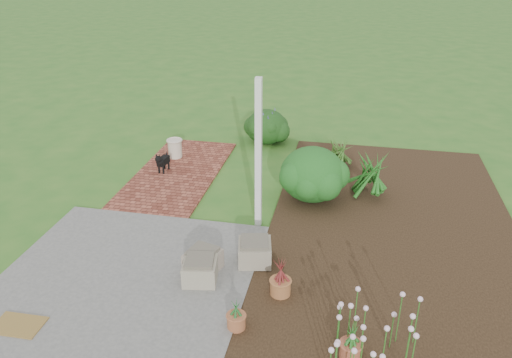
% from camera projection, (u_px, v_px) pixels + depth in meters
% --- Properties ---
extents(ground, '(80.00, 80.00, 0.00)m').
position_uv_depth(ground, '(239.00, 226.00, 8.31)').
color(ground, '#2C6620').
rests_on(ground, ground).
extents(concrete_patio, '(3.50, 3.50, 0.04)m').
position_uv_depth(concrete_patio, '(124.00, 279.00, 6.98)').
color(concrete_patio, '#5B5B59').
rests_on(concrete_patio, ground).
extents(brick_path, '(1.60, 3.50, 0.04)m').
position_uv_depth(brick_path, '(178.00, 173.00, 10.15)').
color(brick_path, maroon).
rests_on(brick_path, ground).
extents(garden_bed, '(4.00, 7.00, 0.03)m').
position_uv_depth(garden_bed, '(392.00, 225.00, 8.30)').
color(garden_bed, black).
rests_on(garden_bed, ground).
extents(veranda_post, '(0.10, 0.10, 2.50)m').
position_uv_depth(veranda_post, '(258.00, 156.00, 7.81)').
color(veranda_post, white).
rests_on(veranda_post, ground).
extents(stone_trough_near, '(0.52, 0.52, 0.30)m').
position_uv_depth(stone_trough_near, '(200.00, 271.00, 6.87)').
color(stone_trough_near, gray).
rests_on(stone_trough_near, concrete_patio).
extents(stone_trough_mid, '(0.56, 0.56, 0.31)m').
position_uv_depth(stone_trough_mid, '(255.00, 252.00, 7.26)').
color(stone_trough_mid, gray).
rests_on(stone_trough_mid, concrete_patio).
extents(stone_trough_far, '(0.54, 0.54, 0.29)m').
position_uv_depth(stone_trough_far, '(203.00, 261.00, 7.08)').
color(stone_trough_far, '#786E5C').
rests_on(stone_trough_far, concrete_patio).
extents(coir_doormat, '(0.61, 0.40, 0.02)m').
position_uv_depth(coir_doormat, '(18.00, 325.00, 6.11)').
color(coir_doormat, brown).
rests_on(coir_doormat, concrete_patio).
extents(black_dog, '(0.18, 0.48, 0.41)m').
position_uv_depth(black_dog, '(162.00, 161.00, 10.05)').
color(black_dog, black).
rests_on(black_dog, brick_path).
extents(cream_ceramic_urn, '(0.39, 0.39, 0.39)m').
position_uv_depth(cream_ceramic_urn, '(175.00, 148.00, 10.77)').
color(cream_ceramic_urn, beige).
rests_on(cream_ceramic_urn, brick_path).
extents(evergreen_shrub, '(1.53, 1.53, 0.99)m').
position_uv_depth(evergreen_shrub, '(312.00, 173.00, 8.96)').
color(evergreen_shrub, '#0F3714').
rests_on(evergreen_shrub, garden_bed).
extents(agapanthus_clump_back, '(1.34, 1.34, 0.98)m').
position_uv_depth(agapanthus_clump_back, '(370.00, 170.00, 9.08)').
color(agapanthus_clump_back, '#114212').
rests_on(agapanthus_clump_back, garden_bed).
extents(agapanthus_clump_front, '(0.89, 0.89, 0.70)m').
position_uv_depth(agapanthus_clump_front, '(339.00, 150.00, 10.33)').
color(agapanthus_clump_front, '#0B3A0A').
rests_on(agapanthus_clump_front, garden_bed).
extents(pink_flower_patch, '(1.24, 1.24, 0.72)m').
position_uv_depth(pink_flower_patch, '(377.00, 340.00, 5.41)').
color(pink_flower_patch, '#113D0F').
rests_on(pink_flower_patch, garden_bed).
extents(terracotta_pot_bronze, '(0.32, 0.32, 0.22)m').
position_uv_depth(terracotta_pot_bronze, '(280.00, 287.00, 6.63)').
color(terracotta_pot_bronze, '#995D34').
rests_on(terracotta_pot_bronze, garden_bed).
extents(terracotta_pot_small_left, '(0.32, 0.32, 0.20)m').
position_uv_depth(terracotta_pot_small_left, '(350.00, 350.00, 5.62)').
color(terracotta_pot_small_left, '#A35037').
rests_on(terracotta_pot_small_left, garden_bed).
extents(terracotta_pot_small_right, '(0.30, 0.30, 0.19)m').
position_uv_depth(terracotta_pot_small_right, '(236.00, 321.00, 6.06)').
color(terracotta_pot_small_right, '#985633').
rests_on(terracotta_pot_small_right, garden_bed).
extents(purple_flowering_bush, '(1.26, 1.26, 0.81)m').
position_uv_depth(purple_flowering_bush, '(267.00, 126.00, 11.58)').
color(purple_flowering_bush, black).
rests_on(purple_flowering_bush, ground).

